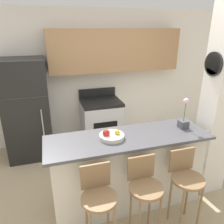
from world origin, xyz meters
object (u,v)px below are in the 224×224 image
object	(u,v)px
orchid_vase	(184,119)
refrigerator	(27,110)
bar_stool_left	(98,197)
bar_stool_right	(186,179)
stove_range	(101,122)
bar_stool_mid	(145,188)
fruit_bowl	(111,136)

from	to	relation	value
orchid_vase	refrigerator	bearing A→B (deg)	141.20
bar_stool_left	bar_stool_right	distance (m)	1.00
bar_stool_right	orchid_vase	xyz separation A→B (m)	(0.26, 0.52, 0.48)
stove_range	bar_stool_mid	distance (m)	2.17
bar_stool_right	orchid_vase	distance (m)	0.75
bar_stool_right	fruit_bowl	xyz separation A→B (m)	(-0.72, 0.50, 0.40)
refrigerator	bar_stool_left	distance (m)	2.28
orchid_vase	fruit_bowl	world-z (taller)	orchid_vase
bar_stool_left	orchid_vase	size ratio (longest dim) A/B	2.36
bar_stool_mid	bar_stool_right	xyz separation A→B (m)	(0.50, 0.00, 0.00)
refrigerator	fruit_bowl	distance (m)	1.94
refrigerator	orchid_vase	bearing A→B (deg)	-38.80
refrigerator	orchid_vase	xyz separation A→B (m)	(2.01, -1.62, 0.24)
bar_stool_mid	refrigerator	bearing A→B (deg)	120.47
stove_range	bar_stool_right	world-z (taller)	stove_range
bar_stool_left	bar_stool_right	size ratio (longest dim) A/B	1.00
refrigerator	fruit_bowl	bearing A→B (deg)	-57.55
bar_stool_right	fruit_bowl	world-z (taller)	fruit_bowl
refrigerator	bar_stool_left	bearing A→B (deg)	-70.53
bar_stool_mid	fruit_bowl	world-z (taller)	fruit_bowl
bar_stool_left	bar_stool_right	bearing A→B (deg)	0.00
bar_stool_mid	orchid_vase	bearing A→B (deg)	34.26
refrigerator	stove_range	size ratio (longest dim) A/B	1.64
bar_stool_left	bar_stool_mid	distance (m)	0.50
stove_range	bar_stool_mid	bearing A→B (deg)	-91.79
refrigerator	bar_stool_right	xyz separation A→B (m)	(1.76, -2.13, -0.25)
bar_stool_left	bar_stool_mid	size ratio (longest dim) A/B	1.00
orchid_vase	fruit_bowl	size ratio (longest dim) A/B	1.37
refrigerator	bar_stool_mid	size ratio (longest dim) A/B	1.85
stove_range	bar_stool_right	distance (m)	2.21
bar_stool_right	bar_stool_mid	bearing A→B (deg)	180.00
stove_range	bar_stool_left	xyz separation A→B (m)	(-0.57, -2.16, 0.17)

